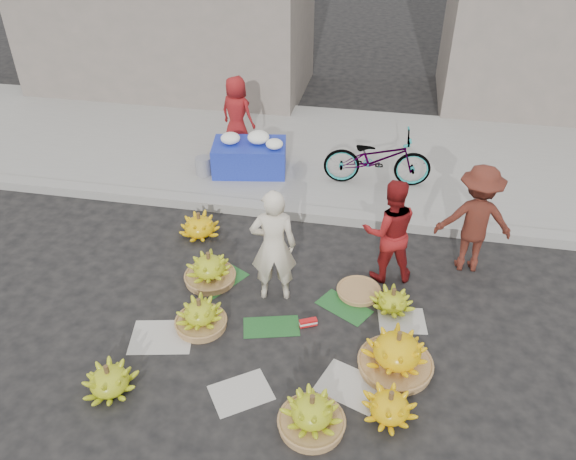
% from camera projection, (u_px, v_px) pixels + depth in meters
% --- Properties ---
extents(ground, '(80.00, 80.00, 0.00)m').
position_uv_depth(ground, '(283.00, 316.00, 6.72)').
color(ground, black).
rests_on(ground, ground).
extents(curb, '(40.00, 0.25, 0.15)m').
position_uv_depth(curb, '(312.00, 214.00, 8.46)').
color(curb, gray).
rests_on(curb, ground).
extents(sidewalk, '(40.00, 4.00, 0.12)m').
position_uv_depth(sidewalk, '(330.00, 154.00, 10.17)').
color(sidewalk, gray).
rests_on(sidewalk, ground).
extents(newspaper_scatter, '(3.20, 1.80, 0.00)m').
position_uv_depth(newspaper_scatter, '(268.00, 366.00, 6.07)').
color(newspaper_scatter, beige).
rests_on(newspaper_scatter, ground).
extents(banana_leaves, '(2.00, 1.00, 0.00)m').
position_uv_depth(banana_leaves, '(278.00, 304.00, 6.89)').
color(banana_leaves, '#1A4F22').
rests_on(banana_leaves, ground).
extents(banana_bunch_0, '(0.59, 0.59, 0.42)m').
position_uv_depth(banana_bunch_0, '(200.00, 315.00, 6.48)').
color(banana_bunch_0, olive).
rests_on(banana_bunch_0, ground).
extents(banana_bunch_1, '(0.57, 0.57, 0.35)m').
position_uv_depth(banana_bunch_1, '(109.00, 380.00, 5.72)').
color(banana_bunch_1, '#8EAA18').
rests_on(banana_bunch_1, ground).
extents(banana_bunch_2, '(0.64, 0.64, 0.44)m').
position_uv_depth(banana_bunch_2, '(312.00, 414.00, 5.34)').
color(banana_bunch_2, olive).
rests_on(banana_bunch_2, ground).
extents(banana_bunch_3, '(0.69, 0.69, 0.35)m').
position_uv_depth(banana_bunch_3, '(390.00, 406.00, 5.45)').
color(banana_bunch_3, yellow).
rests_on(banana_bunch_3, ground).
extents(banana_bunch_4, '(0.81, 0.81, 0.52)m').
position_uv_depth(banana_bunch_4, '(397.00, 352.00, 5.93)').
color(banana_bunch_4, olive).
rests_on(banana_bunch_4, ground).
extents(banana_bunch_5, '(0.60, 0.60, 0.31)m').
position_uv_depth(banana_bunch_5, '(393.00, 300.00, 6.75)').
color(banana_bunch_5, '#8EAA18').
rests_on(banana_bunch_5, ground).
extents(banana_bunch_6, '(0.69, 0.69, 0.45)m').
position_uv_depth(banana_bunch_6, '(209.00, 269.00, 7.17)').
color(banana_bunch_6, olive).
rests_on(banana_bunch_6, ground).
extents(banana_bunch_7, '(0.79, 0.79, 0.37)m').
position_uv_depth(banana_bunch_7, '(199.00, 225.00, 8.04)').
color(banana_bunch_7, yellow).
rests_on(banana_bunch_7, ground).
extents(basket_spare, '(0.61, 0.61, 0.06)m').
position_uv_depth(basket_spare, '(359.00, 291.00, 7.05)').
color(basket_spare, olive).
rests_on(basket_spare, ground).
extents(incense_stack, '(0.22, 0.15, 0.09)m').
position_uv_depth(incense_stack, '(308.00, 323.00, 6.56)').
color(incense_stack, red).
rests_on(incense_stack, ground).
extents(vendor_cream, '(0.61, 0.47, 1.51)m').
position_uv_depth(vendor_cream, '(273.00, 246.00, 6.62)').
color(vendor_cream, beige).
rests_on(vendor_cream, ground).
extents(vendor_red, '(0.79, 0.67, 1.41)m').
position_uv_depth(vendor_red, '(390.00, 231.00, 6.96)').
color(vendor_red, maroon).
rests_on(vendor_red, ground).
extents(man_striped, '(1.00, 0.61, 1.49)m').
position_uv_depth(man_striped, '(475.00, 219.00, 7.11)').
color(man_striped, maroon).
rests_on(man_striped, ground).
extents(flower_table, '(1.31, 0.94, 0.70)m').
position_uv_depth(flower_table, '(250.00, 155.00, 9.34)').
color(flower_table, '#1928A3').
rests_on(flower_table, sidewalk).
extents(grey_bucket, '(0.27, 0.27, 0.30)m').
position_uv_depth(grey_bucket, '(203.00, 166.00, 9.32)').
color(grey_bucket, gray).
rests_on(grey_bucket, sidewalk).
extents(flower_vendor, '(0.76, 0.62, 1.33)m').
position_uv_depth(flower_vendor, '(237.00, 114.00, 9.85)').
color(flower_vendor, maroon).
rests_on(flower_vendor, sidewalk).
extents(bicycle, '(0.73, 1.75, 0.89)m').
position_uv_depth(bicycle, '(377.00, 158.00, 8.91)').
color(bicycle, gray).
rests_on(bicycle, sidewalk).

